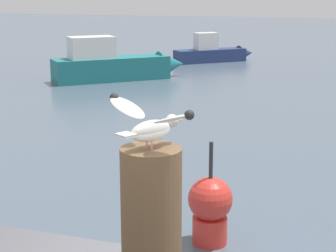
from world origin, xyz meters
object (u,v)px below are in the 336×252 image
at_px(seagull, 151,124).
at_px(boat_navy, 215,53).
at_px(channel_buoy, 210,208).
at_px(mooring_post, 151,223).
at_px(boat_teal, 119,64).

height_order(seagull, boat_navy, seagull).
distance_m(boat_navy, channel_buoy, 18.13).
relative_size(mooring_post, seagull, 1.39).
xyz_separation_m(mooring_post, channel_buoy, (-0.73, 4.05, -1.56)).
height_order(seagull, channel_buoy, seagull).
bearing_deg(boat_navy, seagull, -76.75).
height_order(boat_teal, channel_buoy, boat_teal).
height_order(mooring_post, channel_buoy, mooring_post).
distance_m(mooring_post, channel_buoy, 4.40).
bearing_deg(boat_navy, channel_buoy, -76.09).
distance_m(seagull, boat_teal, 17.34).
relative_size(mooring_post, boat_teal, 0.18).
relative_size(mooring_post, boat_navy, 0.23).
bearing_deg(boat_navy, mooring_post, -76.76).
bearing_deg(mooring_post, boat_teal, 114.21).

